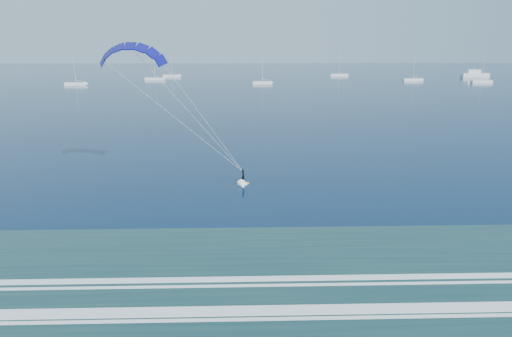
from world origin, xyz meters
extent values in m
cube|color=#1E423F|center=(0.00, 8.00, 0.01)|extent=(600.00, 22.00, 0.03)
cube|color=white|center=(0.00, 5.50, 0.04)|extent=(600.00, 1.10, 0.07)
cube|color=white|center=(0.00, 9.50, 0.04)|extent=(600.00, 0.70, 0.07)
cube|color=yellow|center=(-5.44, 32.97, 0.04)|extent=(1.35, 0.43, 0.08)
imported|color=black|center=(-5.44, 32.97, 0.91)|extent=(0.50, 0.67, 1.67)
cone|color=white|center=(-5.59, 31.67, 0.08)|extent=(1.31, 1.74, 1.10)
cube|color=white|center=(119.79, 227.24, 1.06)|extent=(14.39, 3.84, 2.11)
cube|color=white|center=(118.79, 227.24, 3.07)|extent=(6.72, 3.07, 1.92)
cylinder|color=silver|center=(118.79, 227.24, 5.03)|extent=(0.16, 0.16, 2.00)
cube|color=white|center=(-76.43, 179.00, 0.60)|extent=(9.08, 2.40, 1.20)
cylinder|color=silver|center=(-76.43, 179.00, 6.75)|extent=(0.18, 0.18, 11.10)
cylinder|color=silver|center=(-75.23, 179.00, 2.00)|extent=(2.60, 0.12, 0.12)
cube|color=white|center=(-48.62, 209.69, 0.60)|extent=(9.65, 2.40, 1.20)
cylinder|color=silver|center=(-48.62, 209.69, 7.16)|extent=(0.18, 0.18, 11.91)
cylinder|color=silver|center=(-47.42, 209.69, 2.00)|extent=(2.60, 0.12, 0.12)
cube|color=white|center=(-43.95, 233.22, 0.60)|extent=(9.32, 2.40, 1.20)
cylinder|color=silver|center=(-43.95, 233.22, 6.84)|extent=(0.18, 0.18, 11.28)
cylinder|color=silver|center=(-42.75, 233.22, 2.00)|extent=(2.60, 0.12, 0.12)
cube|color=white|center=(3.12, 183.54, 0.60)|extent=(8.32, 2.40, 1.20)
cylinder|color=silver|center=(3.12, 183.54, 6.40)|extent=(0.18, 0.18, 10.41)
cylinder|color=silver|center=(4.32, 183.54, 2.00)|extent=(2.60, 0.12, 0.12)
cube|color=white|center=(48.32, 238.49, 0.60)|extent=(9.80, 2.40, 1.20)
cylinder|color=silver|center=(48.32, 238.49, 7.19)|extent=(0.18, 0.18, 11.97)
cylinder|color=silver|center=(49.52, 238.49, 2.00)|extent=(2.60, 0.12, 0.12)
cube|color=white|center=(75.92, 199.58, 0.60)|extent=(9.16, 2.40, 1.20)
cylinder|color=silver|center=(75.92, 199.58, 6.82)|extent=(0.18, 0.18, 11.24)
cylinder|color=silver|center=(77.12, 199.58, 2.00)|extent=(2.60, 0.12, 0.12)
cube|color=white|center=(102.66, 186.76, 0.60)|extent=(9.31, 2.40, 1.20)
cylinder|color=silver|center=(102.66, 186.76, 6.87)|extent=(0.18, 0.18, 11.33)
cylinder|color=silver|center=(103.86, 186.76, 2.00)|extent=(2.60, 0.12, 0.12)
camera|label=1|loc=(-5.40, -19.51, 15.87)|focal=32.00mm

